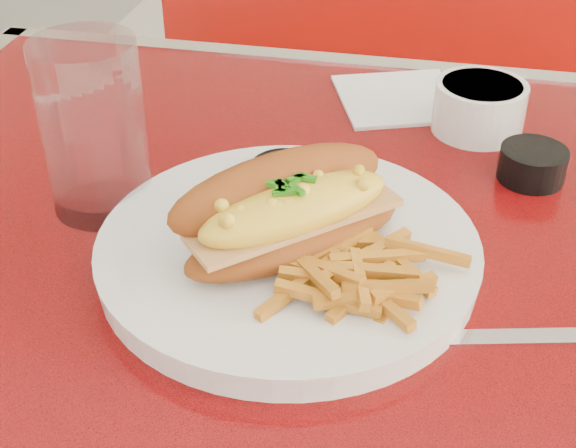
% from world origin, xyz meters
% --- Properties ---
extents(diner_table, '(1.23, 0.83, 0.77)m').
position_xyz_m(diner_table, '(0.00, 0.00, 0.61)').
color(diner_table, red).
rests_on(diner_table, ground).
extents(booth_bench_far, '(1.20, 0.51, 0.90)m').
position_xyz_m(booth_bench_far, '(0.00, 0.81, 0.29)').
color(booth_bench_far, '#9E110A').
rests_on(booth_bench_far, ground).
extents(dinner_plate, '(0.35, 0.35, 0.02)m').
position_xyz_m(dinner_plate, '(-0.13, -0.03, 0.78)').
color(dinner_plate, white).
rests_on(dinner_plate, diner_table).
extents(mac_hoagie, '(0.20, 0.20, 0.09)m').
position_xyz_m(mac_hoagie, '(-0.13, -0.03, 0.83)').
color(mac_hoagie, '#914717').
rests_on(mac_hoagie, dinner_plate).
extents(fries_pile, '(0.13, 0.12, 0.03)m').
position_xyz_m(fries_pile, '(-0.06, -0.07, 0.81)').
color(fries_pile, orange).
rests_on(fries_pile, dinner_plate).
extents(fork, '(0.03, 0.13, 0.00)m').
position_xyz_m(fork, '(-0.07, -0.06, 0.79)').
color(fork, silver).
rests_on(fork, dinner_plate).
extents(gravy_ramekin, '(0.12, 0.12, 0.05)m').
position_xyz_m(gravy_ramekin, '(0.02, 0.24, 0.80)').
color(gravy_ramekin, white).
rests_on(gravy_ramekin, diner_table).
extents(sauce_cup_left, '(0.07, 0.07, 0.03)m').
position_xyz_m(sauce_cup_left, '(-0.15, 0.08, 0.79)').
color(sauce_cup_left, black).
rests_on(sauce_cup_left, diner_table).
extents(sauce_cup_right, '(0.07, 0.07, 0.03)m').
position_xyz_m(sauce_cup_right, '(0.07, 0.15, 0.79)').
color(sauce_cup_right, black).
rests_on(sauce_cup_right, diner_table).
extents(water_tumbler, '(0.12, 0.12, 0.16)m').
position_xyz_m(water_tumbler, '(-0.31, 0.03, 0.85)').
color(water_tumbler, '#C1E6F8').
rests_on(water_tumbler, diner_table).
extents(paper_napkin, '(0.17, 0.17, 0.00)m').
position_xyz_m(paper_napkin, '(-0.07, 0.30, 0.77)').
color(paper_napkin, white).
rests_on(paper_napkin, diner_table).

